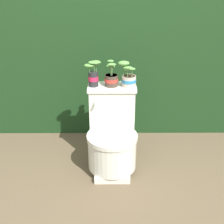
{
  "coord_description": "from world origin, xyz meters",
  "views": [
    {
      "loc": [
        -0.01,
        -2.21,
        1.59
      ],
      "look_at": [
        -0.0,
        0.11,
        0.5
      ],
      "focal_mm": 50.0,
      "sensor_mm": 36.0,
      "label": 1
    }
  ],
  "objects": [
    {
      "name": "potted_plant_left",
      "position": [
        -0.15,
        0.22,
        0.8
      ],
      "size": [
        0.14,
        0.09,
        0.22
      ],
      "color": "#262628",
      "rests_on": "toilet"
    },
    {
      "name": "potted_plant_midleft",
      "position": [
        -0.01,
        0.23,
        0.76
      ],
      "size": [
        0.11,
        0.12,
        0.21
      ],
      "color": "#47382D",
      "rests_on": "toilet"
    },
    {
      "name": "ground_plane",
      "position": [
        0.0,
        0.0,
        0.0
      ],
      "size": [
        12.0,
        12.0,
        0.0
      ],
      "primitive_type": "plane",
      "color": "brown"
    },
    {
      "name": "hedge_backdrop",
      "position": [
        0.0,
        1.19,
        0.86
      ],
      "size": [
        4.0,
        1.05,
        1.71
      ],
      "color": "#193819",
      "rests_on": "ground"
    },
    {
      "name": "potted_plant_middle",
      "position": [
        0.13,
        0.21,
        0.77
      ],
      "size": [
        0.15,
        0.12,
        0.22
      ],
      "color": "beige",
      "rests_on": "toilet"
    },
    {
      "name": "toilet",
      "position": [
        -0.0,
        0.08,
        0.3
      ],
      "size": [
        0.42,
        0.56,
        0.69
      ],
      "color": "silver",
      "rests_on": "ground"
    }
  ]
}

